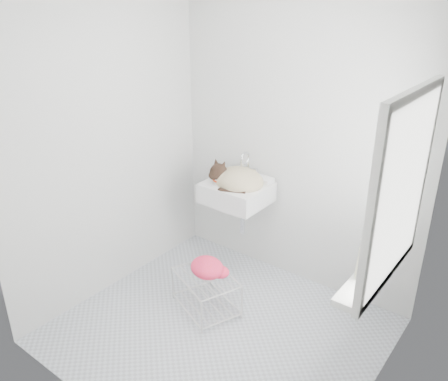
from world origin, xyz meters
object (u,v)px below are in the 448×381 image
Objects in this scene: sink at (237,183)px; bottle_c at (382,259)px; bottle_b at (373,269)px; cat at (237,180)px; bottle_a at (363,281)px; wire_rack at (206,292)px.

sink is 1.45m from bottle_c.
cat is at bearing 158.04° from bottle_b.
sink reaches higher than bottle_c.
bottle_c is at bearing -24.19° from cat.
cat is 1.97× the size of bottle_a.
bottle_c is (1.39, -0.43, 0.00)m from sink.
bottle_c reaches higher than wire_rack.
bottle_a is (1.38, -0.70, -0.04)m from cat.
cat is (0.01, -0.02, 0.04)m from sink.
wire_rack is at bearing -84.96° from cat.
sink is 1.56m from bottle_a.
bottle_b is at bearing 0.87° from wire_rack.
cat is at bearing -53.70° from sink.
bottle_c is (1.25, 0.16, 0.70)m from wire_rack.
sink is 3.24× the size of bottle_c.
sink is 2.20× the size of bottle_a.
wire_rack is 1.43m from bottle_b.
bottle_a is at bearing -90.00° from bottle_c.
sink is 1.04× the size of wire_rack.
sink is 0.05m from cat.
wire_rack is (0.13, -0.57, -0.74)m from cat.
wire_rack is 3.13× the size of bottle_c.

